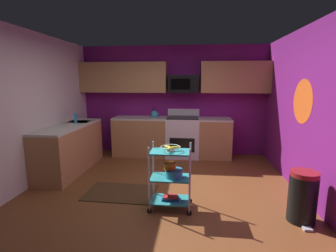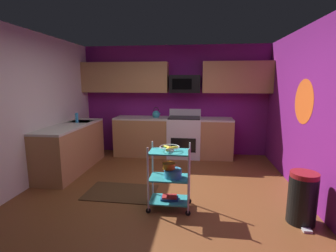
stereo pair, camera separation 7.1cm
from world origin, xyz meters
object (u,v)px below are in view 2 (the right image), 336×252
(mixing_bowl_large, at_px, (173,173))
(book_stack, at_px, (170,198))
(mixing_bowl_small, at_px, (169,166))
(fruit_bowl, at_px, (170,148))
(dish_soap_bottle, at_px, (77,118))
(microwave, at_px, (185,84))
(trash_can, at_px, (302,198))
(kettle, at_px, (156,114))
(rolling_cart, at_px, (170,178))
(oven_range, at_px, (184,136))

(mixing_bowl_large, xyz_separation_m, book_stack, (-0.05, 0.00, -0.36))
(mixing_bowl_small, xyz_separation_m, book_stack, (0.01, -0.02, -0.46))
(fruit_bowl, bearing_deg, dish_soap_bottle, 143.25)
(microwave, distance_m, trash_can, 3.50)
(dish_soap_bottle, xyz_separation_m, trash_can, (3.80, -1.73, -0.69))
(kettle, xyz_separation_m, dish_soap_bottle, (-1.50, -0.94, 0.02))
(mixing_bowl_large, distance_m, kettle, 2.64)
(kettle, height_order, dish_soap_bottle, kettle)
(fruit_bowl, distance_m, mixing_bowl_small, 0.26)
(rolling_cart, relative_size, fruit_bowl, 3.36)
(mixing_bowl_small, height_order, trash_can, trash_can)
(microwave, relative_size, fruit_bowl, 2.57)
(microwave, height_order, mixing_bowl_small, microwave)
(oven_range, xyz_separation_m, dish_soap_bottle, (-2.16, -0.94, 0.54))
(oven_range, distance_m, mixing_bowl_small, 2.50)
(book_stack, bearing_deg, mixing_bowl_large, 0.00)
(oven_range, bearing_deg, rolling_cart, -91.16)
(microwave, relative_size, kettle, 2.65)
(oven_range, relative_size, dish_soap_bottle, 5.50)
(mixing_bowl_large, bearing_deg, dish_soap_bottle, 143.86)
(mixing_bowl_small, xyz_separation_m, dish_soap_bottle, (-2.10, 1.56, 0.40))
(rolling_cart, xyz_separation_m, kettle, (-0.61, 2.51, 0.54))
(oven_range, height_order, mixing_bowl_large, oven_range)
(mixing_bowl_small, bearing_deg, rolling_cart, -57.98)
(book_stack, distance_m, kettle, 2.72)
(oven_range, distance_m, dish_soap_bottle, 2.42)
(rolling_cart, relative_size, kettle, 3.47)
(microwave, distance_m, mixing_bowl_large, 2.87)
(mixing_bowl_large, xyz_separation_m, kettle, (-0.66, 2.51, 0.48))
(mixing_bowl_large, relative_size, mixing_bowl_small, 1.38)
(kettle, bearing_deg, mixing_bowl_large, -75.26)
(rolling_cart, xyz_separation_m, dish_soap_bottle, (-2.11, 1.58, 0.57))
(oven_range, distance_m, trash_can, 3.13)
(oven_range, relative_size, fruit_bowl, 4.04)
(mixing_bowl_large, height_order, mixing_bowl_small, mixing_bowl_small)
(oven_range, distance_m, microwave, 1.23)
(oven_range, relative_size, trash_can, 1.67)
(rolling_cart, bearing_deg, microwave, 88.90)
(fruit_bowl, xyz_separation_m, book_stack, (0.00, -0.00, -0.72))
(oven_range, xyz_separation_m, book_stack, (-0.05, -2.52, -0.32))
(microwave, relative_size, rolling_cart, 0.77)
(mixing_bowl_large, bearing_deg, fruit_bowl, 180.00)
(mixing_bowl_small, bearing_deg, kettle, 103.59)
(microwave, height_order, trash_can, microwave)
(microwave, height_order, kettle, microwave)
(kettle, bearing_deg, microwave, 9.27)
(book_stack, bearing_deg, trash_can, -5.19)
(microwave, bearing_deg, dish_soap_bottle, -154.16)
(fruit_bowl, distance_m, book_stack, 0.72)
(oven_range, distance_m, rolling_cart, 2.52)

